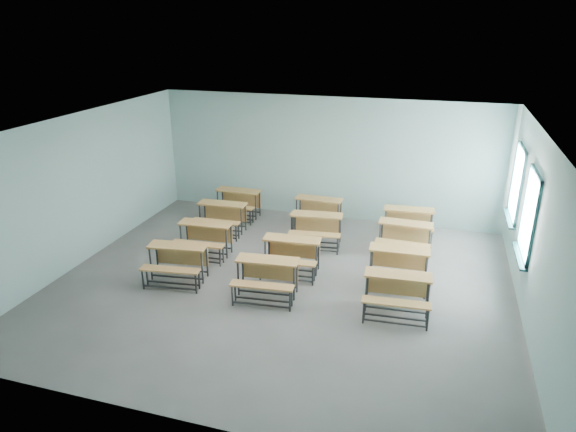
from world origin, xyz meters
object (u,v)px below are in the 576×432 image
desk_unit_r1c1 (291,251)px  desk_unit_r1c2 (399,262)px  desk_unit_r2c0 (221,214)px  desk_unit_r0c2 (397,289)px  desk_unit_r3c0 (237,200)px  desk_unit_r0c1 (266,273)px  desk_unit_r2c1 (316,225)px  desk_unit_r0c0 (177,258)px  desk_unit_r3c1 (318,209)px  desk_unit_r2c2 (405,234)px  desk_unit_r3c2 (408,220)px  desk_unit_r1c0 (204,235)px

desk_unit_r1c1 → desk_unit_r1c2: 2.20m
desk_unit_r1c2 → desk_unit_r2c0: bearing=159.7°
desk_unit_r0c2 → desk_unit_r3c0: bearing=137.4°
desk_unit_r0c1 → desk_unit_r1c1: (0.17, 1.09, 0.00)m
desk_unit_r2c1 → desk_unit_r0c2: bearing=-56.6°
desk_unit_r1c2 → desk_unit_r2c1: bearing=143.1°
desk_unit_r0c0 → desk_unit_r3c1: bearing=53.2°
desk_unit_r0c1 → desk_unit_r1c1: 1.10m
desk_unit_r1c2 → desk_unit_r3c0: size_ratio=1.02×
desk_unit_r1c2 → desk_unit_r2c2: bearing=88.0°
desk_unit_r0c0 → desk_unit_r2c0: size_ratio=1.05×
desk_unit_r2c0 → desk_unit_r2c1: 2.45m
desk_unit_r0c1 → desk_unit_r3c2: same height
desk_unit_r3c1 → desk_unit_r2c0: bearing=-153.2°
desk_unit_r0c2 → desk_unit_r2c1: (-2.11, 2.51, 0.00)m
desk_unit_r1c0 → desk_unit_r2c1: same height
desk_unit_r0c2 → desk_unit_r3c2: 3.51m
desk_unit_r1c2 → desk_unit_r2c1: 2.47m
desk_unit_r3c0 → desk_unit_r3c2: bearing=-1.6°
desk_unit_r1c2 → desk_unit_r1c1: bearing=-179.0°
desk_unit_r1c0 → desk_unit_r1c2: 4.31m
desk_unit_r1c1 → desk_unit_r3c2: size_ratio=1.00×
desk_unit_r1c2 → desk_unit_r0c1: bearing=-155.1°
desk_unit_r1c1 → desk_unit_r3c0: size_ratio=1.04×
desk_unit_r3c1 → desk_unit_r3c2: size_ratio=0.98×
desk_unit_r0c0 → desk_unit_r3c0: size_ratio=1.07×
desk_unit_r2c2 → desk_unit_r0c1: bearing=-129.9°
desk_unit_r0c0 → desk_unit_r3c1: (2.04, 3.63, 0.00)m
desk_unit_r2c1 → desk_unit_r3c1: 1.13m
desk_unit_r1c0 → desk_unit_r1c2: bearing=-4.6°
desk_unit_r0c2 → desk_unit_r3c1: bearing=119.1°
desk_unit_r0c0 → desk_unit_r3c2: bearing=31.8°
desk_unit_r2c1 → desk_unit_r3c2: bearing=19.5°
desk_unit_r0c2 → desk_unit_r3c1: 4.31m
desk_unit_r2c2 → desk_unit_r3c0: same height
desk_unit_r1c0 → desk_unit_r2c1: bearing=26.2°
desk_unit_r2c2 → desk_unit_r3c2: size_ratio=0.98×
desk_unit_r1c2 → desk_unit_r2c2: (-0.00, 1.46, 0.00)m
desk_unit_r0c2 → desk_unit_r1c1: same height
desk_unit_r0c2 → desk_unit_r3c0: size_ratio=1.04×
desk_unit_r0c1 → desk_unit_r1c0: 2.37m
desk_unit_r0c0 → desk_unit_r3c2: size_ratio=1.03×
desk_unit_r0c2 → desk_unit_r1c1: 2.48m
desk_unit_r0c2 → desk_unit_r1c2: 1.11m
desk_unit_r1c0 → desk_unit_r3c2: size_ratio=0.99×
desk_unit_r2c0 → desk_unit_r3c0: (-0.01, 1.09, 0.00)m
desk_unit_r1c0 → desk_unit_r2c0: 1.34m
desk_unit_r1c0 → desk_unit_r2c0: bearing=94.6°
desk_unit_r1c1 → desk_unit_r3c1: (-0.07, 2.63, 0.00)m
desk_unit_r0c1 → desk_unit_r3c0: same height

